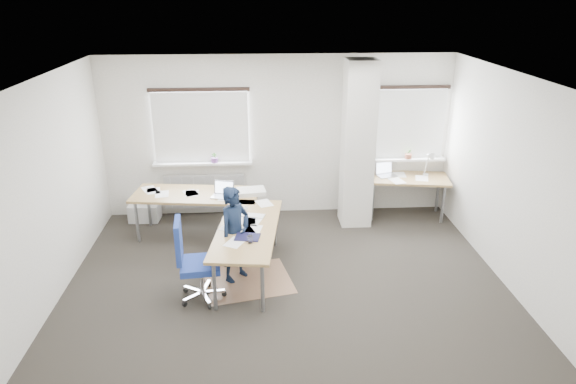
{
  "coord_description": "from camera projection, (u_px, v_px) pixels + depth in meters",
  "views": [
    {
      "loc": [
        -0.36,
        -6.1,
        3.79
      ],
      "look_at": [
        0.08,
        0.9,
        1.0
      ],
      "focal_mm": 32.0,
      "sensor_mm": 36.0,
      "label": 1
    }
  ],
  "objects": [
    {
      "name": "desk_side",
      "position": [
        407.0,
        180.0,
        8.95
      ],
      "size": [
        1.49,
        0.9,
        1.22
      ],
      "rotation": [
        0.0,
        0.0,
        -0.15
      ],
      "color": "olive",
      "rests_on": "ground"
    },
    {
      "name": "desk_main",
      "position": [
        223.0,
        211.0,
        7.66
      ],
      "size": [
        2.41,
        2.88,
        0.96
      ],
      "rotation": [
        0.0,
        0.0,
        -0.13
      ],
      "color": "olive",
      "rests_on": "ground"
    },
    {
      "name": "task_chair",
      "position": [
        198.0,
        277.0,
        6.62
      ],
      "size": [
        0.62,
        0.61,
        1.13
      ],
      "rotation": [
        0.0,
        0.0,
        0.08
      ],
      "color": "navy",
      "rests_on": "ground"
    },
    {
      "name": "room_shell",
      "position": [
        298.0,
        152.0,
        6.87
      ],
      "size": [
        6.04,
        5.04,
        2.82
      ],
      "color": "beige",
      "rests_on": "ground"
    },
    {
      "name": "white_crate",
      "position": [
        145.0,
        212.0,
        8.97
      ],
      "size": [
        0.53,
        0.39,
        0.3
      ],
      "primitive_type": "cube",
      "rotation": [
        0.0,
        0.0,
        -0.06
      ],
      "color": "white",
      "rests_on": "ground"
    },
    {
      "name": "person",
      "position": [
        235.0,
        234.0,
        6.97
      ],
      "size": [
        0.58,
        0.59,
        1.36
      ],
      "primitive_type": "imported",
      "rotation": [
        0.0,
        0.0,
        0.82
      ],
      "color": "black",
      "rests_on": "ground"
    },
    {
      "name": "floor_mat",
      "position": [
        248.0,
        280.0,
        7.15
      ],
      "size": [
        1.34,
        1.2,
        0.01
      ],
      "primitive_type": "cube",
      "rotation": [
        0.0,
        0.0,
        0.21
      ],
      "color": "#916A4F",
      "rests_on": "ground"
    },
    {
      "name": "ground",
      "position": [
        286.0,
        283.0,
        7.08
      ],
      "size": [
        6.0,
        6.0,
        0.0
      ],
      "primitive_type": "plane",
      "color": "black",
      "rests_on": "ground"
    }
  ]
}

